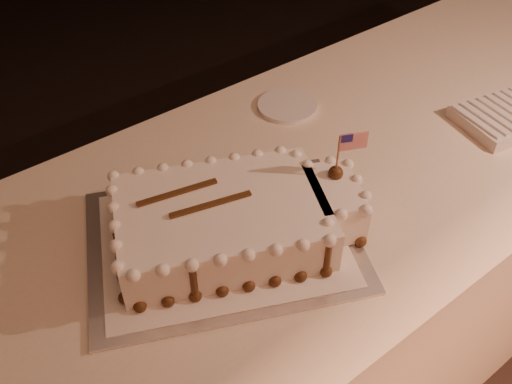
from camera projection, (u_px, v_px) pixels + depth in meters
banquet_table at (319, 272)px, 1.52m from camera, size 2.40×0.80×0.75m
cake_board at (223, 241)px, 1.09m from camera, size 0.62×0.56×0.01m
doily at (223, 239)px, 1.09m from camera, size 0.56×0.50×0.00m
sheet_cake at (236, 219)px, 1.06m from camera, size 0.50×0.40×0.19m
napkin_stack at (507, 116)px, 1.37m from camera, size 0.26×0.21×0.04m
side_plate at (287, 106)px, 1.42m from camera, size 0.15×0.15×0.01m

